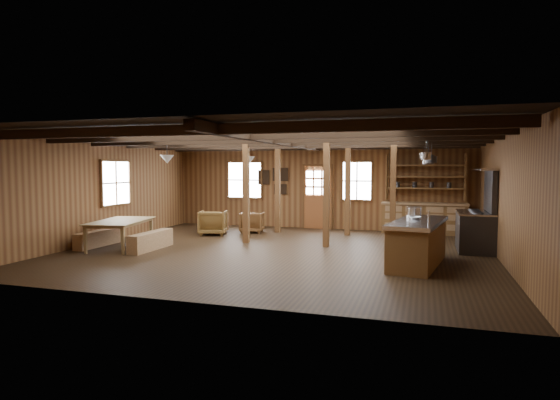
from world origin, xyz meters
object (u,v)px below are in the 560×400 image
at_px(dining_table, 122,234).
at_px(armchair_c, 213,223).
at_px(armchair_a, 213,223).
at_px(armchair_b, 252,222).
at_px(commercial_range, 477,225).
at_px(kitchen_island, 418,242).

height_order(dining_table, armchair_c, dining_table).
bearing_deg(armchair_a, armchair_b, -155.18).
relative_size(commercial_range, armchair_b, 2.84).
distance_m(commercial_range, dining_table, 8.83).
bearing_deg(armchair_a, commercial_range, 159.24).
distance_m(armchair_a, armchair_c, 0.45).
height_order(kitchen_island, armchair_b, kitchen_island).
xyz_separation_m(commercial_range, armchair_c, (-7.54, 0.98, -0.33)).
bearing_deg(armchair_a, dining_table, 50.53).
relative_size(dining_table, armchair_a, 2.46).
relative_size(commercial_range, dining_table, 1.01).
height_order(kitchen_island, commercial_range, commercial_range).
relative_size(kitchen_island, armchair_b, 3.67).
distance_m(armchair_b, armchair_c, 1.21).
bearing_deg(commercial_range, armchair_b, 167.63).
bearing_deg(commercial_range, armchair_c, 172.58).
relative_size(dining_table, armchair_b, 2.81).
xyz_separation_m(kitchen_island, dining_table, (-7.18, -0.04, -0.13)).
bearing_deg(armchair_c, dining_table, 97.65).
xyz_separation_m(kitchen_island, commercial_range, (1.36, 2.18, 0.17)).
height_order(commercial_range, armchair_c, commercial_range).
relative_size(armchair_a, armchair_b, 1.14).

